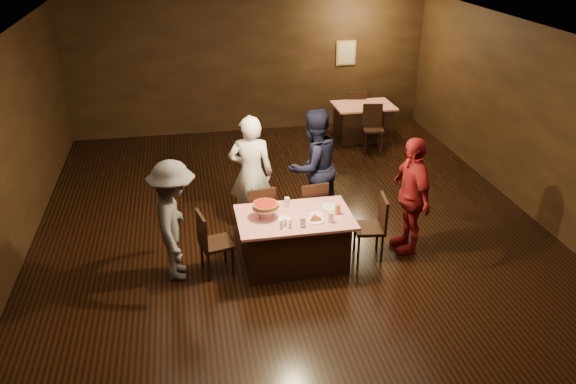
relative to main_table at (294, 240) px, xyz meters
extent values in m
plane|color=black|center=(0.15, 0.72, -0.39)|extent=(10.00, 10.00, 0.00)
cube|color=silver|center=(0.15, 0.72, 2.62)|extent=(8.00, 10.00, 0.04)
cube|color=black|center=(0.15, 5.72, 1.11)|extent=(8.00, 0.04, 3.00)
cube|color=black|center=(4.15, 0.72, 1.11)|extent=(0.04, 10.00, 3.00)
cube|color=tan|center=(2.35, 5.69, 1.31)|extent=(0.46, 0.03, 0.56)
cube|color=beige|center=(2.35, 5.66, 1.31)|extent=(0.38, 0.01, 0.48)
cube|color=#B40C19|center=(0.00, 0.00, 0.00)|extent=(1.60, 1.00, 0.77)
cube|color=red|center=(2.51, 4.70, 0.00)|extent=(1.30, 0.90, 0.77)
cube|color=black|center=(-0.40, 0.75, 0.09)|extent=(0.48, 0.48, 0.95)
cube|color=black|center=(0.40, 0.75, 0.09)|extent=(0.47, 0.47, 0.95)
cube|color=black|center=(-1.10, 0.00, 0.09)|extent=(0.50, 0.50, 0.95)
cube|color=black|center=(1.10, 0.00, 0.09)|extent=(0.47, 0.47, 0.95)
cube|color=black|center=(2.51, 4.00, 0.09)|extent=(0.49, 0.49, 0.95)
cube|color=black|center=(2.51, 5.30, 0.09)|extent=(0.48, 0.48, 0.95)
imported|color=silver|center=(-0.45, 1.16, 0.55)|extent=(0.75, 0.56, 1.87)
imported|color=black|center=(0.55, 1.22, 0.56)|extent=(1.14, 1.04, 1.89)
imported|color=#4E4E52|center=(-1.63, 0.01, 0.47)|extent=(0.68, 1.13, 1.71)
imported|color=maroon|center=(1.73, 0.09, 0.50)|extent=(0.47, 1.06, 1.77)
cylinder|color=black|center=(-0.40, 0.15, 0.46)|extent=(0.01, 0.01, 0.15)
cylinder|color=black|center=(-0.49, 0.00, 0.46)|extent=(0.01, 0.01, 0.15)
cylinder|color=black|center=(-0.31, 0.00, 0.46)|extent=(0.01, 0.01, 0.15)
cylinder|color=silver|center=(-0.40, 0.05, 0.54)|extent=(0.38, 0.38, 0.01)
cylinder|color=#B27233|center=(-0.40, 0.05, 0.57)|extent=(0.35, 0.35, 0.05)
cylinder|color=#A5140C|center=(-0.40, 0.05, 0.60)|extent=(0.30, 0.30, 0.01)
cylinder|color=white|center=(0.25, -0.18, 0.39)|extent=(0.25, 0.25, 0.01)
cylinder|color=#B27233|center=(0.25, -0.18, 0.42)|extent=(0.18, 0.18, 0.04)
cylinder|color=#A5140C|center=(0.25, -0.18, 0.44)|extent=(0.14, 0.14, 0.01)
cylinder|color=white|center=(0.55, 0.15, 0.39)|extent=(0.25, 0.25, 0.01)
cylinder|color=silver|center=(0.05, -0.30, 0.46)|extent=(0.08, 0.08, 0.14)
cylinder|color=silver|center=(0.45, -0.25, 0.46)|extent=(0.08, 0.08, 0.14)
cylinder|color=#BF7F26|center=(0.60, -0.05, 0.46)|extent=(0.08, 0.08, 0.14)
cylinder|color=silver|center=(-0.05, 0.30, 0.46)|extent=(0.08, 0.08, 0.14)
cylinder|color=silver|center=(-0.18, -0.25, 0.43)|extent=(0.04, 0.04, 0.08)
cylinder|color=silver|center=(-0.18, -0.25, 0.47)|extent=(0.05, 0.05, 0.02)
cylinder|color=silver|center=(-0.12, -0.30, 0.43)|extent=(0.04, 0.04, 0.08)
cylinder|color=silver|center=(-0.12, -0.30, 0.47)|extent=(0.05, 0.05, 0.02)
cylinder|color=silver|center=(-0.24, -0.30, 0.43)|extent=(0.04, 0.04, 0.08)
cylinder|color=silver|center=(-0.24, -0.30, 0.47)|extent=(0.05, 0.05, 0.02)
cube|color=white|center=(0.30, 0.00, 0.39)|extent=(0.19, 0.19, 0.01)
cube|color=white|center=(-0.15, -0.05, 0.39)|extent=(0.21, 0.21, 0.01)
camera|label=1|loc=(-1.38, -6.67, 4.12)|focal=35.00mm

